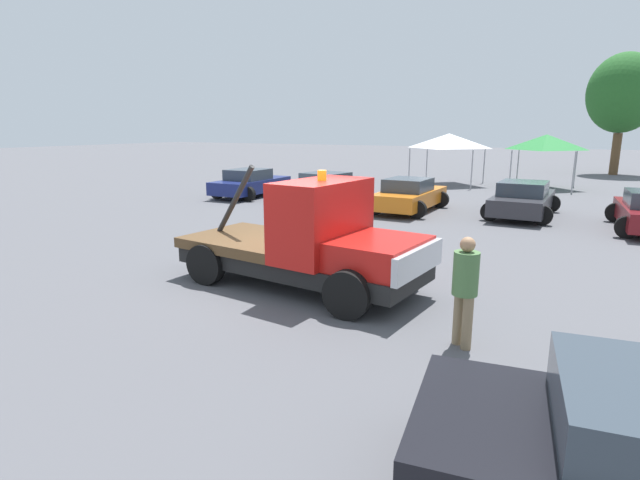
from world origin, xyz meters
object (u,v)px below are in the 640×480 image
object	(u,v)px
parked_car_silver	(328,188)
canopy_tent_green	(546,142)
tree_left	(623,93)
parked_car_navy	(250,183)
parked_car_charcoal	(523,199)
traffic_cone	(407,254)
canopy_tent_white	(449,141)
parked_car_orange	(409,195)
person_near_truck	(465,284)
tow_truck	(312,244)

from	to	relation	value
parked_car_silver	canopy_tent_green	xyz separation A→B (m)	(8.12, 10.22, 1.87)
tree_left	parked_car_navy	bearing A→B (deg)	-126.67
parked_car_charcoal	parked_car_navy	bearing A→B (deg)	92.43
parked_car_navy	parked_car_silver	size ratio (longest dim) A/B	0.99
traffic_cone	canopy_tent_white	bearing A→B (deg)	101.17
canopy_tent_green	traffic_cone	world-z (taller)	canopy_tent_green
canopy_tent_green	parked_car_charcoal	bearing A→B (deg)	-89.46
parked_car_orange	traffic_cone	size ratio (longest dim) A/B	8.13
parked_car_silver	parked_car_orange	size ratio (longest dim) A/B	1.02
tree_left	canopy_tent_green	bearing A→B (deg)	-108.51
person_near_truck	parked_car_silver	distance (m)	15.40
person_near_truck	tree_left	xyz separation A→B (m)	(3.09, 34.13, 4.59)
parked_car_navy	parked_car_orange	world-z (taller)	same
parked_car_orange	canopy_tent_green	world-z (taller)	canopy_tent_green
tow_truck	parked_car_charcoal	bearing A→B (deg)	82.38
parked_car_charcoal	parked_car_orange	bearing A→B (deg)	103.36
parked_car_silver	parked_car_orange	xyz separation A→B (m)	(4.05, -0.76, -0.00)
parked_car_navy	canopy_tent_green	world-z (taller)	canopy_tent_green
tow_truck	person_near_truck	world-z (taller)	tow_truck
canopy_tent_white	traffic_cone	world-z (taller)	canopy_tent_white
parked_car_navy	canopy_tent_white	size ratio (longest dim) A/B	1.25
person_near_truck	traffic_cone	bearing A→B (deg)	-112.33
tow_truck	traffic_cone	bearing A→B (deg)	73.90
canopy_tent_white	tree_left	distance (m)	15.18
parked_car_orange	canopy_tent_green	size ratio (longest dim) A/B	1.43
parked_car_navy	parked_car_orange	size ratio (longest dim) A/B	1.00
parked_car_orange	canopy_tent_white	size ratio (longest dim) A/B	1.25
person_near_truck	canopy_tent_white	size ratio (longest dim) A/B	0.48
parked_car_orange	traffic_cone	bearing A→B (deg)	-160.78
tree_left	traffic_cone	world-z (taller)	tree_left
canopy_tent_white	traffic_cone	distance (m)	18.55
canopy_tent_green	tree_left	size ratio (longest dim) A/B	0.37
tow_truck	parked_car_silver	size ratio (longest dim) A/B	1.23
tow_truck	parked_car_charcoal	xyz separation A→B (m)	(2.82, 11.34, -0.31)
parked_car_charcoal	traffic_cone	xyz separation A→B (m)	(-1.68, -8.58, -0.39)
canopy_tent_white	traffic_cone	size ratio (longest dim) A/B	6.52
canopy_tent_white	parked_car_orange	bearing A→B (deg)	-84.05
tow_truck	traffic_cone	world-z (taller)	tow_truck
traffic_cone	parked_car_navy	bearing A→B (deg)	142.11
canopy_tent_green	tree_left	world-z (taller)	tree_left
traffic_cone	parked_car_orange	bearing A→B (deg)	107.89
canopy_tent_white	canopy_tent_green	size ratio (longest dim) A/B	1.15
parked_car_navy	canopy_tent_white	xyz separation A→B (m)	(7.17, 9.71, 1.89)
tow_truck	person_near_truck	size ratio (longest dim) A/B	3.23
parked_car_charcoal	traffic_cone	world-z (taller)	parked_car_charcoal
parked_car_navy	person_near_truck	bearing A→B (deg)	-134.85
parked_car_navy	canopy_tent_white	distance (m)	12.21
parked_car_silver	canopy_tent_white	xyz separation A→B (m)	(2.97, 9.60, 1.89)
person_near_truck	tree_left	bearing A→B (deg)	-146.09
tow_truck	parked_car_navy	world-z (taller)	tow_truck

